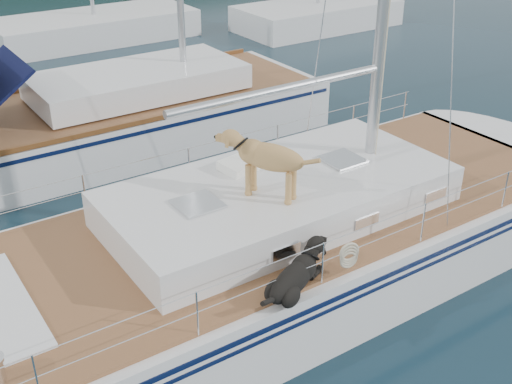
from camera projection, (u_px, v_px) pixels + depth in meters
ground at (236, 296)px, 9.95m from camera, size 120.00×120.00×0.00m
main_sailboat at (241, 258)px, 9.67m from camera, size 12.00×4.06×14.01m
neighbor_sailboat at (97, 124)px, 14.62m from camera, size 11.00×3.50×13.30m
bg_boat_center at (95, 28)px, 23.46m from camera, size 7.20×3.00×11.65m
bg_boat_east at (317, 16)px, 25.20m from camera, size 6.40×3.00×11.65m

